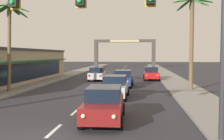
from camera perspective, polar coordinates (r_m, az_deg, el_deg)
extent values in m
plane|color=#2D2D33|center=(10.80, -14.27, -14.19)|extent=(220.00, 220.00, 0.00)
cube|color=gray|center=(30.13, 13.87, -2.80)|extent=(3.20, 110.00, 0.14)
cube|color=gray|center=(31.93, -15.09, -2.47)|extent=(3.20, 110.00, 0.14)
cube|color=silver|center=(11.79, -12.40, -12.65)|extent=(0.16, 2.00, 0.01)
cube|color=silver|center=(15.35, -7.89, -8.85)|extent=(0.16, 2.00, 0.01)
cube|color=silver|center=(19.01, -5.14, -6.46)|extent=(0.16, 2.00, 0.01)
cube|color=silver|center=(22.73, -3.30, -4.84)|extent=(0.16, 2.00, 0.01)
cube|color=silver|center=(26.47, -1.99, -3.68)|extent=(0.16, 2.00, 0.01)
cube|color=silver|center=(30.23, -1.00, -2.80)|extent=(0.16, 2.00, 0.01)
cube|color=silver|center=(34.01, -0.24, -2.12)|extent=(0.16, 2.00, 0.01)
cube|color=silver|center=(37.79, 0.38, -1.57)|extent=(0.16, 2.00, 0.01)
cube|color=silver|center=(41.58, 0.88, -1.13)|extent=(0.16, 2.00, 0.01)
cube|color=silver|center=(45.37, 1.29, -0.75)|extent=(0.16, 2.00, 0.01)
cube|color=silver|center=(49.17, 1.65, -0.44)|extent=(0.16, 2.00, 0.01)
cube|color=silver|center=(52.97, 1.95, -0.17)|extent=(0.16, 2.00, 0.01)
cube|color=silver|center=(56.78, 2.21, 0.06)|extent=(0.16, 2.00, 0.01)
cube|color=silver|center=(60.58, 2.44, 0.27)|extent=(0.16, 2.00, 0.01)
cube|color=silver|center=(64.39, 2.64, 0.45)|extent=(0.16, 2.00, 0.01)
cube|color=silver|center=(68.20, 2.82, 0.61)|extent=(0.16, 2.00, 0.01)
cube|color=silver|center=(72.01, 2.98, 0.75)|extent=(0.16, 2.00, 0.01)
cube|color=silver|center=(75.82, 3.12, 0.88)|extent=(0.16, 2.00, 0.01)
cube|color=silver|center=(79.63, 3.25, 1.00)|extent=(0.16, 2.00, 0.01)
cylinder|color=#2D2D33|center=(10.29, 22.92, 3.44)|extent=(0.22, 0.22, 6.60)
sphere|color=#1EE54C|center=(10.12, -7.06, 14.60)|extent=(0.17, 0.17, 0.17)
sphere|color=#1EE54C|center=(10.98, -20.82, 13.51)|extent=(0.17, 0.17, 0.17)
cube|color=maroon|center=(12.86, -1.76, -8.12)|extent=(1.89, 4.35, 0.72)
cube|color=black|center=(12.89, -1.69, -5.02)|extent=(1.67, 2.25, 0.64)
cylinder|color=black|center=(11.51, 1.87, -11.33)|extent=(0.24, 0.65, 0.64)
cylinder|color=black|center=(11.70, -6.76, -11.11)|extent=(0.24, 0.65, 0.64)
cylinder|color=black|center=(14.27, 2.32, -8.45)|extent=(0.24, 0.65, 0.64)
cylinder|color=black|center=(14.42, -4.62, -8.33)|extent=(0.24, 0.65, 0.64)
sphere|color=#F9EFC6|center=(10.68, 0.40, -10.05)|extent=(0.18, 0.18, 0.18)
sphere|color=#F9EFC6|center=(10.83, -6.26, -9.88)|extent=(0.18, 0.18, 0.18)
cube|color=red|center=(14.92, 1.63, -6.13)|extent=(0.24, 0.07, 0.20)
cube|color=red|center=(15.03, -3.43, -6.07)|extent=(0.24, 0.07, 0.20)
cube|color=silver|center=(19.64, 0.65, -4.14)|extent=(1.83, 4.33, 0.72)
cube|color=black|center=(19.71, 0.70, -2.12)|extent=(1.63, 2.22, 0.64)
cylinder|color=black|center=(18.22, 2.89, -5.87)|extent=(0.23, 0.64, 0.64)
cylinder|color=black|center=(18.41, -2.50, -5.78)|extent=(0.23, 0.64, 0.64)
cylinder|color=black|center=(21.02, 3.41, -4.64)|extent=(0.23, 0.64, 0.64)
cylinder|color=black|center=(21.19, -1.27, -4.57)|extent=(0.23, 0.64, 0.64)
sphere|color=#F9EFC6|center=(17.43, 1.93, -4.83)|extent=(0.18, 0.18, 0.18)
sphere|color=#F9EFC6|center=(17.58, -2.11, -4.76)|extent=(0.18, 0.18, 0.18)
cube|color=red|center=(21.71, 2.99, -3.16)|extent=(0.24, 0.06, 0.20)
cube|color=red|center=(21.83, -0.47, -3.12)|extent=(0.24, 0.06, 0.20)
cube|color=navy|center=(26.46, 2.39, -2.21)|extent=(1.86, 4.34, 0.72)
cube|color=black|center=(26.56, 2.42, -0.72)|extent=(1.65, 2.24, 0.64)
cylinder|color=black|center=(25.04, 4.09, -3.36)|extent=(0.23, 0.64, 0.64)
cylinder|color=black|center=(25.19, 0.16, -3.31)|extent=(0.23, 0.64, 0.64)
cylinder|color=black|center=(27.85, 4.40, -2.68)|extent=(0.23, 0.64, 0.64)
cylinder|color=black|center=(27.99, 0.87, -2.65)|extent=(0.23, 0.64, 0.64)
sphere|color=#F9EFC6|center=(24.26, 3.43, -2.53)|extent=(0.18, 0.18, 0.18)
sphere|color=#F9EFC6|center=(24.37, 0.52, -2.50)|extent=(0.18, 0.18, 0.18)
cube|color=red|center=(28.56, 4.07, -1.61)|extent=(0.24, 0.07, 0.20)
cube|color=red|center=(28.66, 1.44, -1.58)|extent=(0.24, 0.07, 0.20)
cube|color=silver|center=(33.02, -3.19, -1.11)|extent=(1.86, 4.34, 0.72)
cube|color=black|center=(32.82, -3.23, 0.05)|extent=(1.65, 2.24, 0.64)
cylinder|color=black|center=(34.57, -4.29, -1.51)|extent=(0.23, 0.64, 0.64)
cylinder|color=black|center=(34.35, -1.44, -1.54)|extent=(0.23, 0.64, 0.64)
cylinder|color=black|center=(31.78, -5.07, -1.94)|extent=(0.23, 0.64, 0.64)
cylinder|color=black|center=(31.54, -1.98, -1.97)|extent=(0.23, 0.64, 0.64)
sphere|color=#B2B2AD|center=(35.24, -3.71, -0.70)|extent=(0.18, 0.18, 0.18)
sphere|color=#B2B2AD|center=(35.08, -1.71, -0.72)|extent=(0.18, 0.18, 0.18)
cube|color=red|center=(30.98, -4.94, -1.23)|extent=(0.24, 0.07, 0.20)
cube|color=red|center=(30.79, -2.51, -1.24)|extent=(0.24, 0.07, 0.20)
cube|color=red|center=(34.01, 8.42, -1.01)|extent=(1.81, 4.32, 0.72)
cube|color=black|center=(34.11, 8.41, 0.15)|extent=(1.63, 2.22, 0.64)
cylinder|color=black|center=(32.69, 10.06, -1.84)|extent=(0.23, 0.64, 0.64)
cylinder|color=black|center=(32.59, 7.04, -1.83)|extent=(0.23, 0.64, 0.64)
cylinder|color=black|center=(35.51, 9.67, -1.43)|extent=(0.23, 0.64, 0.64)
cylinder|color=black|center=(35.41, 6.89, -1.41)|extent=(0.23, 0.64, 0.64)
sphere|color=#B2B2AD|center=(31.89, 9.75, -1.17)|extent=(0.18, 0.18, 0.18)
sphere|color=#B2B2AD|center=(31.81, 7.53, -1.16)|extent=(0.18, 0.18, 0.18)
cube|color=red|center=(36.19, 9.27, -0.60)|extent=(0.24, 0.06, 0.20)
cube|color=red|center=(36.12, 7.18, -0.59)|extent=(0.24, 0.06, 0.20)
cylinder|color=brown|center=(23.89, -21.30, 4.10)|extent=(0.51, 0.29, 7.31)
ellipsoid|color=#2D702D|center=(23.80, -19.31, 12.47)|extent=(1.79, 0.45, 0.75)
ellipsoid|color=#2D702D|center=(24.35, -19.43, 11.82)|extent=(1.46, 1.40, 1.10)
ellipsoid|color=#2D702D|center=(24.90, -20.24, 12.03)|extent=(0.47, 1.79, 0.76)
ellipsoid|color=#2D702D|center=(24.89, -21.31, 11.60)|extent=(1.16, 1.61, 1.10)
ellipsoid|color=#2D702D|center=(24.88, -22.38, 12.07)|extent=(1.76, 1.22, 0.69)
ellipsoid|color=#2D702D|center=(23.30, -21.69, 12.91)|extent=(0.87, 1.86, 0.53)
ellipsoid|color=#2D702D|center=(23.31, -20.86, 12.67)|extent=(1.39, 1.67, 0.72)
sphere|color=#4C4223|center=(24.19, -21.25, 12.90)|extent=(0.60, 0.60, 0.60)
cylinder|color=brown|center=(24.48, 16.78, 5.06)|extent=(0.38, 0.36, 8.07)
ellipsoid|color=#2D702D|center=(25.12, 19.02, 14.02)|extent=(1.83, 0.42, 0.53)
ellipsoid|color=#2D702D|center=(25.55, 18.41, 13.80)|extent=(1.73, 1.35, 0.57)
ellipsoid|color=#2D702D|center=(25.66, 16.81, 13.26)|extent=(0.59, 1.71, 1.01)
ellipsoid|color=#2D702D|center=(25.27, 15.33, 13.41)|extent=(1.52, 1.38, 1.04)
ellipsoid|color=#2D702D|center=(24.59, 14.98, 14.31)|extent=(1.86, 0.77, 0.55)
ellipsoid|color=#2D702D|center=(24.22, 15.72, 14.33)|extent=(1.58, 1.53, 0.66)
ellipsoid|color=#2D702D|center=(24.14, 17.78, 14.07)|extent=(0.77, 1.78, 0.87)
ellipsoid|color=#2D702D|center=(24.46, 18.59, 13.74)|extent=(1.49, 1.44, 1.00)
cube|color=#195B3D|center=(29.91, -16.56, 1.92)|extent=(1.00, 22.24, 0.12)
cube|color=black|center=(30.12, -17.28, -0.31)|extent=(0.06, 20.93, 1.80)
cube|color=#423D38|center=(66.66, -3.44, 3.25)|extent=(0.90, 0.90, 6.31)
cube|color=#423D38|center=(65.89, 8.97, 3.22)|extent=(0.90, 0.90, 6.31)
cube|color=#423D38|center=(65.98, 2.73, 6.30)|extent=(15.22, 0.60, 0.70)
cube|color=tan|center=(65.66, 2.72, 6.31)|extent=(7.16, 0.08, 0.56)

